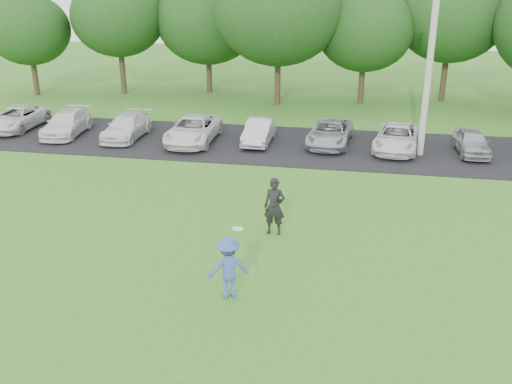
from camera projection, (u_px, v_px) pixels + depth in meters
ground at (232, 287)px, 14.79m from camera, size 100.00×100.00×0.00m
parking_lot at (293, 145)px, 26.69m from camera, size 32.00×6.50×0.03m
utility_pole at (431, 52)px, 23.69m from camera, size 0.28×0.28×9.01m
frisbee_player at (228, 268)px, 14.07m from camera, size 1.20×0.98×1.98m
camera_bystander at (274, 206)px, 17.48m from camera, size 0.68×0.47×1.80m
parked_cars at (275, 132)px, 26.61m from camera, size 30.64×5.05×1.21m
tree_row at (340, 20)px, 33.60m from camera, size 42.39×9.85×8.64m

